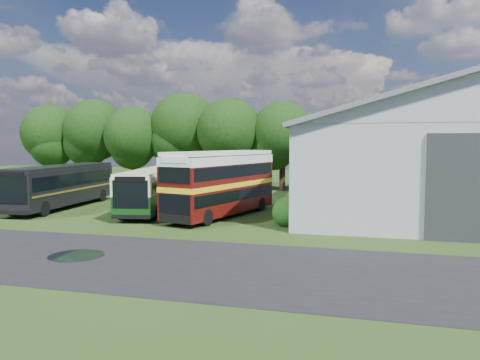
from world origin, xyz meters
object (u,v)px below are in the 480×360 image
(storage_shed, at_px, (446,148))
(bus_dark_single, at_px, (61,185))
(bus_maroon_double, at_px, (221,184))
(bus_green_single, at_px, (154,189))

(storage_shed, relative_size, bus_dark_single, 2.26)
(bus_maroon_double, height_order, bus_dark_single, bus_maroon_double)
(bus_green_single, bearing_deg, storage_shed, 8.57)
(storage_shed, bearing_deg, bus_dark_single, -165.09)
(bus_dark_single, bearing_deg, bus_maroon_double, -8.62)
(storage_shed, relative_size, bus_green_single, 2.38)
(bus_green_single, xyz_separation_m, bus_maroon_double, (5.06, -0.98, 0.53))
(storage_shed, distance_m, bus_maroon_double, 16.05)
(bus_green_single, bearing_deg, bus_maroon_double, -22.01)
(storage_shed, xyz_separation_m, bus_maroon_double, (-13.90, -7.74, -2.14))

